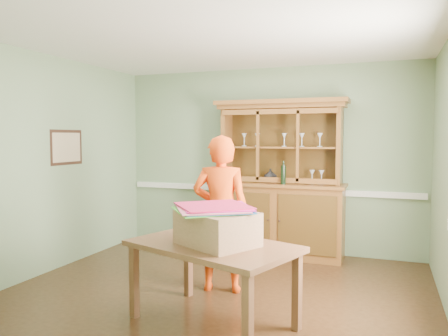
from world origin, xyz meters
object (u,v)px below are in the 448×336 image
at_px(person, 221,213).
at_px(dining_table, 213,253).
at_px(cardboard_box, 217,228).
at_px(china_hutch, 279,201).

bearing_deg(person, dining_table, 94.65).
height_order(dining_table, cardboard_box, cardboard_box).
relative_size(china_hutch, person, 1.29).
height_order(cardboard_box, person, person).
distance_m(china_hutch, cardboard_box, 2.54).
distance_m(china_hutch, person, 1.69).
xyz_separation_m(china_hutch, cardboard_box, (0.04, -2.54, 0.11)).
bearing_deg(dining_table, china_hutch, 108.52).
relative_size(cardboard_box, person, 0.37).
distance_m(china_hutch, dining_table, 2.51).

